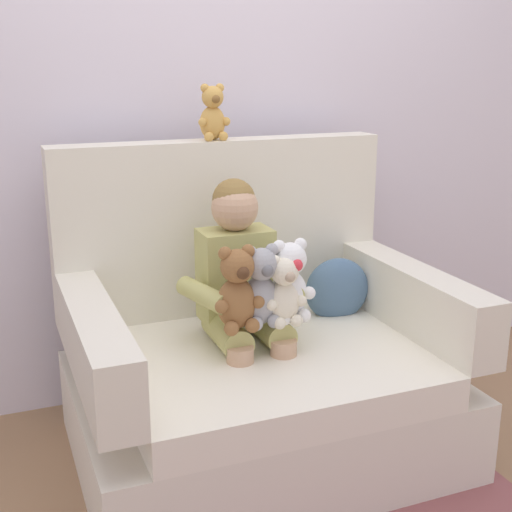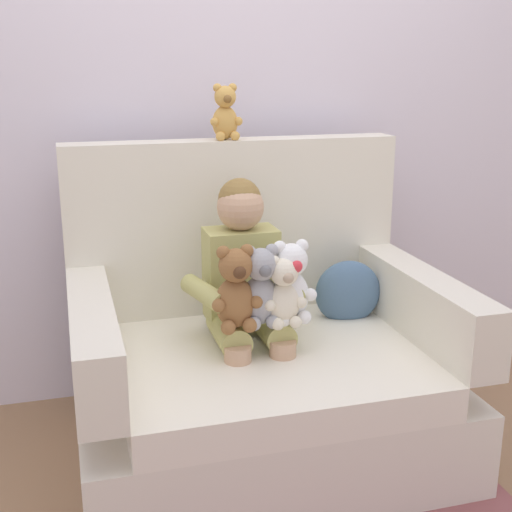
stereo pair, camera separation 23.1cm
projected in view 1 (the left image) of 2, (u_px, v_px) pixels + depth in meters
ground_plane at (261, 452)px, 2.59m from camera, size 8.00×8.00×0.00m
back_wall at (198, 89)px, 2.86m from camera, size 6.00×0.10×2.60m
armchair at (255, 364)px, 2.55m from camera, size 1.32×1.00×1.12m
seated_child at (242, 283)px, 2.48m from camera, size 0.45×0.39×0.82m
plush_cream at (284, 292)px, 2.34m from camera, size 0.15×0.12×0.25m
plush_brown at (237, 291)px, 2.29m from camera, size 0.17×0.14×0.29m
plush_white at (290, 283)px, 2.38m from camera, size 0.17×0.14×0.29m
plush_grey at (261, 288)px, 2.33m from camera, size 0.17×0.14×0.29m
plush_honey_on_backrest at (213, 114)px, 2.62m from camera, size 0.13×0.10×0.21m
throw_pillow at (337, 290)px, 2.75m from camera, size 0.28×0.16×0.26m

